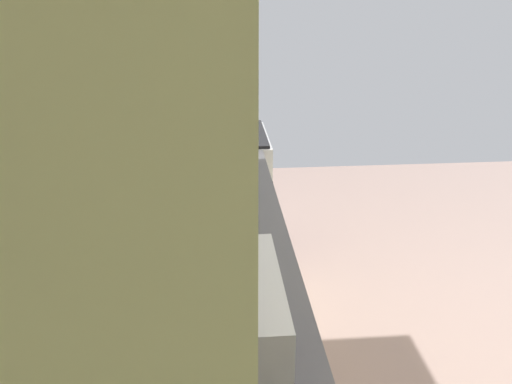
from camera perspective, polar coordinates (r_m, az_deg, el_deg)
The scene contains 6 objects.
wall_back at distance 2.02m, azimuth -14.87°, elevation 3.23°, with size 4.38×0.12×2.58m, color beige.
upper_cabinets at distance 1.49m, azimuth -10.71°, elevation 15.02°, with size 2.64×0.31×0.55m.
oven_range at distance 3.80m, azimuth -3.91°, elevation -0.31°, with size 0.66×0.69×1.07m.
microwave at distance 1.54m, azimuth -4.79°, elevation -13.42°, with size 0.51×0.40×0.27m.
bowl at distance 2.75m, azimuth -2.49°, elevation 0.88°, with size 0.17×0.17×0.04m.
kettle at distance 2.16m, azimuth -1.77°, elevation -4.21°, with size 0.21×0.15×0.15m.
Camera 1 is at (-1.88, 1.23, 1.93)m, focal length 37.71 mm.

